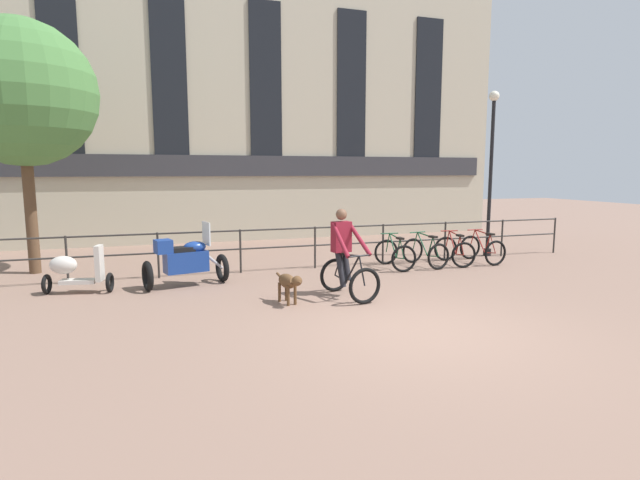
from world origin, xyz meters
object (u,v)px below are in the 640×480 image
(cyclist_with_bike, at_px, (346,257))
(parked_bicycle_near_lamp, at_px, (395,254))
(parked_bicycle_mid_left, at_px, (425,252))
(parked_bicycle_mid_right, at_px, (454,251))
(dog, at_px, (289,282))
(parked_bicycle_far_end, at_px, (482,249))
(parked_motorcycle, at_px, (185,260))
(street_lamp, at_px, (491,165))
(parked_scooter, at_px, (75,271))

(cyclist_with_bike, distance_m, parked_bicycle_near_lamp, 3.15)
(parked_bicycle_near_lamp, xyz_separation_m, parked_bicycle_mid_left, (0.87, 0.00, -0.00))
(parked_bicycle_near_lamp, height_order, parked_bicycle_mid_right, same)
(parked_bicycle_near_lamp, bearing_deg, dog, 38.05)
(parked_bicycle_far_end, bearing_deg, parked_bicycle_mid_right, -1.65)
(parked_motorcycle, bearing_deg, parked_bicycle_mid_right, -100.49)
(parked_motorcycle, bearing_deg, parked_bicycle_mid_left, -100.01)
(parked_bicycle_mid_left, height_order, parked_bicycle_mid_right, same)
(dog, relative_size, parked_bicycle_mid_right, 0.75)
(cyclist_with_bike, distance_m, street_lamp, 6.65)
(parked_bicycle_mid_right, height_order, street_lamp, street_lamp)
(cyclist_with_bike, distance_m, parked_motorcycle, 3.44)
(parked_bicycle_mid_left, bearing_deg, dog, 22.18)
(cyclist_with_bike, bearing_deg, parked_scooter, 149.62)
(cyclist_with_bike, height_order, parked_bicycle_mid_right, cyclist_with_bike)
(parked_bicycle_far_end, relative_size, street_lamp, 0.24)
(cyclist_with_bike, xyz_separation_m, parked_bicycle_far_end, (4.80, 2.22, -0.41))
(dog, height_order, parked_bicycle_far_end, parked_bicycle_far_end)
(parked_bicycle_far_end, bearing_deg, parked_bicycle_near_lamp, -1.64)
(dog, distance_m, parked_scooter, 4.38)
(dog, xyz_separation_m, parked_bicycle_mid_right, (5.13, 2.45, -0.05))
(parked_scooter, relative_size, street_lamp, 0.29)
(parked_motorcycle, relative_size, parked_bicycle_mid_right, 1.53)
(cyclist_with_bike, xyz_separation_m, parked_bicycle_mid_right, (3.93, 2.22, -0.41))
(parked_motorcycle, relative_size, parked_bicycle_near_lamp, 1.60)
(parked_bicycle_mid_right, bearing_deg, cyclist_with_bike, 37.15)
(parked_bicycle_near_lamp, xyz_separation_m, parked_scooter, (-7.22, -0.32, 0.10))
(parked_bicycle_near_lamp, bearing_deg, cyclist_with_bike, 47.57)
(parked_scooter, bearing_deg, parked_bicycle_far_end, -77.15)
(parked_bicycle_near_lamp, distance_m, parked_bicycle_mid_right, 1.73)
(cyclist_with_bike, relative_size, street_lamp, 0.37)
(parked_bicycle_near_lamp, xyz_separation_m, street_lamp, (3.40, 0.86, 2.23))
(parked_bicycle_far_end, height_order, street_lamp, street_lamp)
(cyclist_with_bike, relative_size, dog, 1.90)
(parked_motorcycle, distance_m, parked_scooter, 2.12)
(parked_bicycle_near_lamp, distance_m, street_lamp, 4.16)
(parked_motorcycle, height_order, parked_scooter, parked_motorcycle)
(parked_bicycle_far_end, xyz_separation_m, street_lamp, (0.81, 0.86, 2.23))
(parked_motorcycle, bearing_deg, street_lamp, -95.39)
(parked_bicycle_far_end, bearing_deg, parked_motorcycle, 1.28)
(parked_motorcycle, xyz_separation_m, parked_scooter, (-2.12, 0.07, -0.10))
(parked_motorcycle, relative_size, street_lamp, 0.39)
(dog, bearing_deg, street_lamp, 11.73)
(cyclist_with_bike, xyz_separation_m, parked_bicycle_mid_left, (3.06, 2.22, -0.41))
(cyclist_with_bike, bearing_deg, street_lamp, 19.23)
(dog, bearing_deg, parked_bicycle_mid_right, 11.31)
(cyclist_with_bike, bearing_deg, parked_bicycle_mid_left, 26.35)
(cyclist_with_bike, distance_m, parked_bicycle_mid_left, 3.81)
(cyclist_with_bike, height_order, parked_bicycle_near_lamp, cyclist_with_bike)
(parked_bicycle_far_end, bearing_deg, parked_bicycle_mid_left, -1.65)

